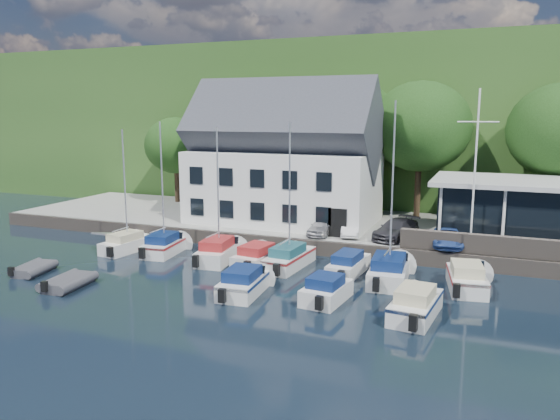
{
  "coord_description": "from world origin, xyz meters",
  "views": [
    {
      "loc": [
        8.41,
        -22.94,
        9.52
      ],
      "look_at": [
        -4.34,
        9.0,
        3.3
      ],
      "focal_mm": 35.0,
      "sensor_mm": 36.0,
      "label": 1
    }
  ],
  "objects_px": {
    "car_silver": "(322,226)",
    "car_blue": "(449,237)",
    "car_white": "(351,227)",
    "boat_r1_1": "(162,189)",
    "dinghy_0": "(34,267)",
    "boat_r1_5": "(349,263)",
    "dinghy_1": "(68,280)",
    "flagpole": "(475,171)",
    "boat_r1_6": "(392,199)",
    "boat_r2_4": "(416,302)",
    "boat_r1_3": "(258,255)",
    "boat_r2_2": "(244,280)",
    "club_pavilion": "(536,212)",
    "boat_r1_2": "(218,190)",
    "boat_r2_3": "(327,288)",
    "boat_r1_0": "(125,192)",
    "car_dgrey": "(396,229)",
    "harbor_building": "(284,166)",
    "boat_r1_4": "(290,196)",
    "boat_r1_7": "(467,276)"
  },
  "relations": [
    {
      "from": "car_silver",
      "to": "car_blue",
      "type": "height_order",
      "value": "car_blue"
    },
    {
      "from": "car_white",
      "to": "boat_r1_1",
      "type": "bearing_deg",
      "value": -164.29
    },
    {
      "from": "dinghy_0",
      "to": "boat_r1_5",
      "type": "bearing_deg",
      "value": 9.79
    },
    {
      "from": "boat_r1_1",
      "to": "dinghy_1",
      "type": "xyz_separation_m",
      "value": [
        -0.88,
        -8.07,
        -4.02
      ]
    },
    {
      "from": "flagpole",
      "to": "boat_r1_6",
      "type": "xyz_separation_m",
      "value": [
        -4.05,
        -5.19,
        -1.19
      ]
    },
    {
      "from": "dinghy_1",
      "to": "boat_r2_4",
      "type": "bearing_deg",
      "value": 2.53
    },
    {
      "from": "boat_r1_3",
      "to": "boat_r1_5",
      "type": "bearing_deg",
      "value": 11.5
    },
    {
      "from": "car_white",
      "to": "dinghy_0",
      "type": "bearing_deg",
      "value": -153.6
    },
    {
      "from": "car_silver",
      "to": "boat_r1_3",
      "type": "bearing_deg",
      "value": -111.2
    },
    {
      "from": "boat_r2_2",
      "to": "car_blue",
      "type": "bearing_deg",
      "value": 43.16
    },
    {
      "from": "boat_r2_2",
      "to": "dinghy_0",
      "type": "bearing_deg",
      "value": -179.26
    },
    {
      "from": "club_pavilion",
      "to": "boat_r1_5",
      "type": "distance_m",
      "value": 13.56
    },
    {
      "from": "boat_r2_2",
      "to": "boat_r2_4",
      "type": "xyz_separation_m",
      "value": [
        8.93,
        -0.12,
        0.04
      ]
    },
    {
      "from": "car_silver",
      "to": "boat_r1_2",
      "type": "relative_size",
      "value": 0.37
    },
    {
      "from": "club_pavilion",
      "to": "car_silver",
      "type": "height_order",
      "value": "club_pavilion"
    },
    {
      "from": "boat_r2_3",
      "to": "dinghy_1",
      "type": "xyz_separation_m",
      "value": [
        -13.84,
        -3.13,
        -0.31
      ]
    },
    {
      "from": "club_pavilion",
      "to": "boat_r1_0",
      "type": "distance_m",
      "value": 27.44
    },
    {
      "from": "car_dgrey",
      "to": "boat_r2_2",
      "type": "distance_m",
      "value": 12.94
    },
    {
      "from": "boat_r1_2",
      "to": "boat_r2_2",
      "type": "distance_m",
      "value": 7.79
    },
    {
      "from": "boat_r1_6",
      "to": "boat_r2_4",
      "type": "distance_m",
      "value": 6.78
    },
    {
      "from": "boat_r2_3",
      "to": "boat_r2_4",
      "type": "height_order",
      "value": "boat_r2_4"
    },
    {
      "from": "car_dgrey",
      "to": "dinghy_0",
      "type": "relative_size",
      "value": 1.51
    },
    {
      "from": "harbor_building",
      "to": "boat_r1_3",
      "type": "distance_m",
      "value": 10.6
    },
    {
      "from": "harbor_building",
      "to": "boat_r1_4",
      "type": "height_order",
      "value": "harbor_building"
    },
    {
      "from": "harbor_building",
      "to": "boat_r2_4",
      "type": "bearing_deg",
      "value": -49.7
    },
    {
      "from": "boat_r1_6",
      "to": "car_silver",
      "type": "bearing_deg",
      "value": 130.5
    },
    {
      "from": "boat_r1_5",
      "to": "boat_r1_7",
      "type": "bearing_deg",
      "value": 0.22
    },
    {
      "from": "harbor_building",
      "to": "car_blue",
      "type": "relative_size",
      "value": 3.98
    },
    {
      "from": "boat_r1_1",
      "to": "boat_r2_2",
      "type": "distance_m",
      "value": 10.77
    },
    {
      "from": "harbor_building",
      "to": "boat_r1_5",
      "type": "height_order",
      "value": "harbor_building"
    },
    {
      "from": "car_dgrey",
      "to": "dinghy_1",
      "type": "distance_m",
      "value": 20.93
    },
    {
      "from": "flagpole",
      "to": "club_pavilion",
      "type": "bearing_deg",
      "value": 44.5
    },
    {
      "from": "harbor_building",
      "to": "dinghy_1",
      "type": "relative_size",
      "value": 4.36
    },
    {
      "from": "boat_r1_7",
      "to": "dinghy_0",
      "type": "relative_size",
      "value": 1.92
    },
    {
      "from": "boat_r1_1",
      "to": "dinghy_0",
      "type": "height_order",
      "value": "boat_r1_1"
    },
    {
      "from": "boat_r2_2",
      "to": "dinghy_1",
      "type": "bearing_deg",
      "value": -169.08
    },
    {
      "from": "car_silver",
      "to": "car_white",
      "type": "distance_m",
      "value": 2.0
    },
    {
      "from": "car_dgrey",
      "to": "boat_r2_4",
      "type": "relative_size",
      "value": 0.79
    },
    {
      "from": "car_blue",
      "to": "boat_r1_0",
      "type": "distance_m",
      "value": 21.65
    },
    {
      "from": "car_dgrey",
      "to": "boat_r1_2",
      "type": "distance_m",
      "value": 12.36
    },
    {
      "from": "dinghy_1",
      "to": "club_pavilion",
      "type": "bearing_deg",
      "value": 29.1
    },
    {
      "from": "boat_r1_7",
      "to": "boat_r1_6",
      "type": "bearing_deg",
      "value": 172.14
    },
    {
      "from": "car_white",
      "to": "boat_r2_2",
      "type": "relative_size",
      "value": 0.6
    },
    {
      "from": "dinghy_0",
      "to": "boat_r2_3",
      "type": "bearing_deg",
      "value": -5.79
    },
    {
      "from": "boat_r1_4",
      "to": "dinghy_0",
      "type": "height_order",
      "value": "boat_r1_4"
    },
    {
      "from": "boat_r2_2",
      "to": "boat_r2_3",
      "type": "bearing_deg",
      "value": 0.92
    },
    {
      "from": "boat_r1_2",
      "to": "boat_r1_4",
      "type": "bearing_deg",
      "value": -3.47
    },
    {
      "from": "boat_r1_0",
      "to": "dinghy_1",
      "type": "xyz_separation_m",
      "value": [
        1.89,
        -7.74,
        -3.78
      ]
    },
    {
      "from": "harbor_building",
      "to": "boat_r1_4",
      "type": "distance_m",
      "value": 9.71
    },
    {
      "from": "car_white",
      "to": "boat_r1_2",
      "type": "bearing_deg",
      "value": -151.03
    }
  ]
}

